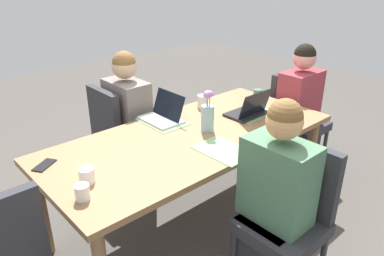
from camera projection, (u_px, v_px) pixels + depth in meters
name	position (u px, v px, depth m)	size (l,w,h in m)	color
ground_plane	(192.00, 218.00, 2.89)	(10.00, 10.00, 0.00)	#4C4742
dining_table	(192.00, 144.00, 2.62)	(2.10, 0.95, 0.73)	olive
chair_far_left_near	(290.00, 210.00, 2.17)	(0.44, 0.44, 0.90)	#2D2D33
person_far_left_near	(275.00, 207.00, 2.15)	(0.36, 0.40, 1.19)	#2D2D33
chair_head_left_left_mid	(294.00, 115.00, 3.53)	(0.44, 0.44, 0.90)	#2D2D33
person_head_left_left_mid	(297.00, 116.00, 3.43)	(0.40, 0.36, 1.19)	#2D2D33
chair_near_left_far	(118.00, 132.00, 3.18)	(0.44, 0.44, 0.90)	#2D2D33
person_near_left_far	(129.00, 128.00, 3.17)	(0.36, 0.40, 1.19)	#2D2D33
flower_vase	(208.00, 114.00, 2.59)	(0.09, 0.09, 0.30)	#8EA8B7
placemat_far_left_near	(224.00, 150.00, 2.37)	(0.36, 0.26, 0.00)	#7FAD70
placemat_head_left_left_mid	(250.00, 113.00, 2.95)	(0.36, 0.26, 0.00)	#7FAD70
placemat_near_left_far	(163.00, 122.00, 2.79)	(0.36, 0.26, 0.00)	#7FAD70
laptop_head_left_left_mid	(249.00, 110.00, 2.89)	(0.32, 0.22, 0.21)	black
laptop_near_left_far	(163.00, 115.00, 2.81)	(0.22, 0.32, 0.21)	silver
coffee_mug_near_left	(203.00, 102.00, 3.05)	(0.09, 0.09, 0.11)	white
coffee_mug_near_right	(82.00, 192.00, 1.87)	(0.08, 0.08, 0.08)	white
coffee_mug_centre_left	(87.00, 175.00, 2.01)	(0.09, 0.09, 0.09)	white
coffee_mug_centre_right	(258.00, 94.00, 3.26)	(0.08, 0.08, 0.08)	#47704C
phone_black	(44.00, 165.00, 2.19)	(0.15, 0.07, 0.01)	black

